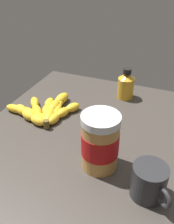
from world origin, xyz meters
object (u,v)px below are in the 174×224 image
object	(u,v)px
coffee_mug	(149,182)
peanut_butter_jar	(100,142)
banana_bunch	(45,111)
honey_bottle	(126,85)

from	to	relation	value
coffee_mug	peanut_butter_jar	bearing A→B (deg)	70.48
banana_bunch	honey_bottle	size ratio (longest dim) A/B	2.08
honey_bottle	coffee_mug	bearing A→B (deg)	-158.82
banana_bunch	coffee_mug	xyz separation A→B (cm)	(-21.74, -41.33, 2.83)
banana_bunch	coffee_mug	distance (cm)	46.79
peanut_butter_jar	honey_bottle	world-z (taller)	peanut_butter_jar
honey_bottle	coffee_mug	distance (cm)	48.78
banana_bunch	peanut_butter_jar	size ratio (longest dim) A/B	1.58
honey_bottle	coffee_mug	xyz separation A→B (cm)	(-45.47, -17.62, -1.13)
banana_bunch	peanut_butter_jar	bearing A→B (deg)	-121.70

